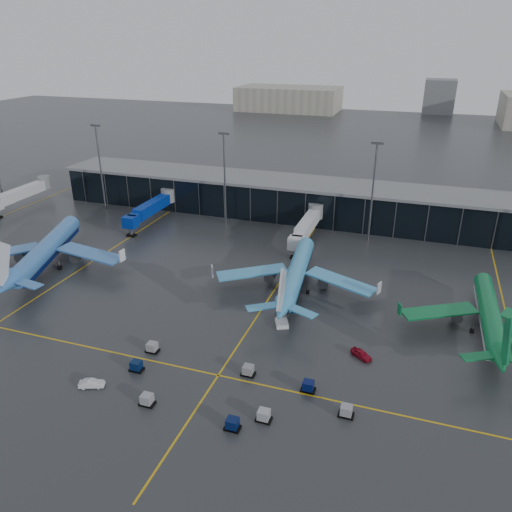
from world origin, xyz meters
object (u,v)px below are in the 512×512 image
(baggage_carts, at_px, (227,389))
(service_van_white, at_px, (92,383))
(airliner_arkefly, at_px, (45,238))
(mobile_airstair, at_px, (282,321))
(airliner_klm_near, at_px, (297,262))
(service_van_red, at_px, (361,354))
(airliner_aer_lingus, at_px, (492,303))

(baggage_carts, xyz_separation_m, service_van_white, (-19.90, -5.36, -0.13))
(airliner_arkefly, relative_size, mobile_airstair, 11.71)
(baggage_carts, xyz_separation_m, mobile_airstair, (2.47, 21.08, 0.01))
(airliner_klm_near, distance_m, service_van_white, 46.92)
(mobile_airstair, xyz_separation_m, service_van_white, (-22.38, -26.43, -0.14))
(airliner_arkefly, xyz_separation_m, service_van_red, (73.49, -13.04, -6.19))
(baggage_carts, bearing_deg, service_van_red, 41.18)
(service_van_white, bearing_deg, airliner_klm_near, -49.25)
(baggage_carts, relative_size, service_van_white, 9.33)
(airliner_klm_near, relative_size, airliner_aer_lingus, 1.09)
(mobile_airstair, distance_m, service_van_red, 16.28)
(airliner_klm_near, relative_size, baggage_carts, 1.12)
(airliner_arkefly, distance_m, baggage_carts, 62.91)
(airliner_klm_near, height_order, mobile_airstair, airliner_klm_near)
(airliner_arkefly, relative_size, baggage_carts, 1.25)
(airliner_aer_lingus, bearing_deg, mobile_airstair, -164.83)
(service_van_red, bearing_deg, baggage_carts, 166.75)
(mobile_airstair, xyz_separation_m, service_van_red, (15.32, -5.52, -0.10))
(airliner_aer_lingus, bearing_deg, airliner_klm_near, 171.64)
(mobile_airstair, height_order, service_van_white, mobile_airstair)
(airliner_arkefly, height_order, baggage_carts, airliner_arkefly)
(airliner_arkefly, distance_m, mobile_airstair, 58.98)
(airliner_aer_lingus, bearing_deg, service_van_red, -143.00)
(airliner_arkefly, bearing_deg, airliner_klm_near, -11.18)
(airliner_arkefly, relative_size, service_van_white, 11.63)
(airliner_aer_lingus, height_order, service_van_red, airliner_aer_lingus)
(airliner_klm_near, bearing_deg, service_van_red, -57.12)
(mobile_airstair, bearing_deg, airliner_klm_near, 71.10)
(airliner_arkefly, distance_m, service_van_white, 49.73)
(airliner_aer_lingus, bearing_deg, baggage_carts, -141.48)
(baggage_carts, bearing_deg, service_van_white, -164.94)
(airliner_klm_near, bearing_deg, baggage_carts, -97.87)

